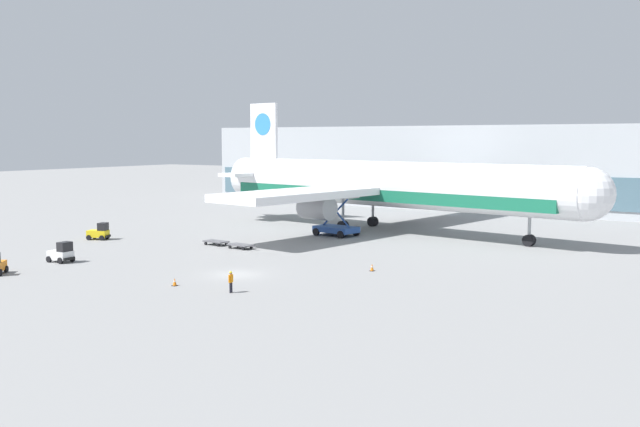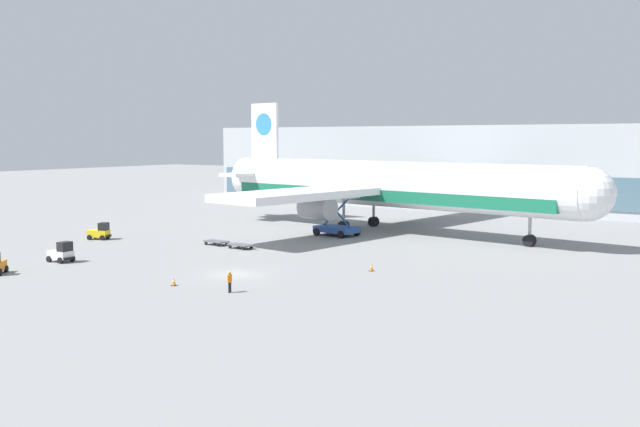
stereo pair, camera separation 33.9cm
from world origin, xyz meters
name	(u,v)px [view 1 (the left image)]	position (x,y,z in m)	size (l,w,h in m)	color
ground_plane	(236,275)	(0.00, 0.00, 0.00)	(400.00, 400.00, 0.00)	gray
terminal_building	(453,167)	(-7.96, 70.49, 6.99)	(90.00, 18.20, 14.00)	#B2B7BC
airplane_main	(379,186)	(-3.36, 33.42, 5.84)	(57.79, 48.66, 17.00)	white
scissor_lift_loader	(336,219)	(-5.58, 26.36, 2.07)	(5.60, 4.07, 5.43)	#284C99
baggage_tug_foreground	(99,232)	(-27.45, 8.57, 0.88)	(2.79, 2.38, 2.00)	yellow
baggage_tug_mid	(62,253)	(-18.19, -3.98, 0.88)	(2.50, 1.70, 2.00)	silver
baggage_dolly_lead	(216,242)	(-12.90, 12.47, 0.39)	(3.76, 1.76, 0.48)	#56565B
baggage_dolly_second	(241,245)	(-8.93, 11.86, 0.39)	(3.76, 1.76, 0.48)	#56565B
ground_crew_near	(231,280)	(4.31, -6.02, 0.98)	(0.27, 0.56, 1.69)	black
traffic_cone_near	(175,282)	(-1.18, -6.42, 0.32)	(0.40, 0.40, 0.65)	black
traffic_cone_far	(372,267)	(9.25, 7.80, 0.32)	(0.40, 0.40, 0.66)	black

